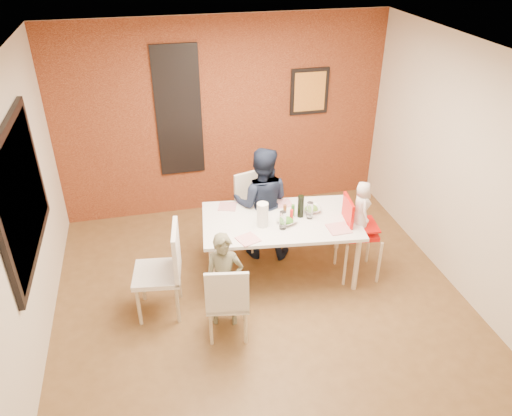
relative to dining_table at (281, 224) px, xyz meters
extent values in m
plane|color=brown|center=(-0.34, -0.50, -0.67)|extent=(4.50, 4.50, 0.00)
cube|color=white|center=(-0.34, -0.50, 2.03)|extent=(4.50, 4.50, 0.02)
cube|color=beige|center=(-0.34, 1.75, 0.68)|extent=(4.50, 0.02, 2.70)
cube|color=beige|center=(-0.34, -2.75, 0.68)|extent=(4.50, 0.02, 2.70)
cube|color=beige|center=(-2.59, -0.50, 0.68)|extent=(0.02, 4.50, 2.70)
cube|color=beige|center=(1.91, -0.50, 0.68)|extent=(0.02, 4.50, 2.70)
cube|color=maroon|center=(-0.34, 1.73, 0.68)|extent=(4.50, 0.02, 2.70)
cube|color=black|center=(-2.56, -0.30, 0.88)|extent=(0.05, 1.70, 1.30)
cube|color=black|center=(-2.54, -0.30, 0.88)|extent=(0.02, 1.55, 1.15)
cube|color=silver|center=(-0.94, 1.72, 0.83)|extent=(0.55, 0.03, 1.70)
cube|color=black|center=(-0.94, 1.71, 0.83)|extent=(0.60, 0.03, 1.76)
cube|color=black|center=(0.86, 1.71, 0.98)|extent=(0.54, 0.03, 0.64)
cube|color=gold|center=(0.86, 1.70, 0.98)|extent=(0.44, 0.01, 0.54)
cube|color=white|center=(0.00, 0.00, 0.05)|extent=(1.88, 1.20, 0.04)
cylinder|color=beige|center=(-0.85, -0.31, -0.32)|extent=(0.06, 0.06, 0.70)
cylinder|color=beige|center=(-0.75, 0.51, -0.32)|extent=(0.06, 0.06, 0.70)
cylinder|color=beige|center=(0.75, -0.51, -0.32)|extent=(0.06, 0.06, 0.70)
cylinder|color=beige|center=(0.85, 0.31, -0.32)|extent=(0.06, 0.06, 0.70)
cube|color=silver|center=(-0.78, -0.86, -0.25)|extent=(0.48, 0.48, 0.05)
cube|color=silver|center=(-0.82, -1.04, -0.01)|extent=(0.42, 0.11, 0.48)
cylinder|color=beige|center=(-0.59, -0.72, -0.47)|extent=(0.03, 0.03, 0.41)
cylinder|color=beige|center=(-0.64, -1.05, -0.47)|extent=(0.03, 0.03, 0.41)
cylinder|color=beige|center=(-0.92, -0.66, -0.47)|extent=(0.03, 0.03, 0.41)
cylinder|color=beige|center=(-0.98, -1.00, -0.47)|extent=(0.03, 0.03, 0.41)
cube|color=white|center=(-0.12, 0.60, -0.21)|extent=(0.56, 0.56, 0.05)
cube|color=white|center=(-0.17, 0.80, 0.05)|extent=(0.45, 0.16, 0.52)
cylinder|color=beige|center=(-0.25, 0.37, -0.45)|extent=(0.04, 0.04, 0.45)
cylinder|color=beige|center=(-0.35, 0.73, -0.45)|extent=(0.04, 0.04, 0.45)
cylinder|color=beige|center=(0.11, 0.47, -0.45)|extent=(0.04, 0.04, 0.45)
cylinder|color=beige|center=(0.01, 0.83, -0.45)|extent=(0.04, 0.04, 0.45)
cube|color=white|center=(-1.44, -0.37, -0.18)|extent=(0.55, 0.55, 0.06)
cube|color=white|center=(-1.22, -0.40, 0.10)|extent=(0.11, 0.49, 0.55)
cylinder|color=#BDAD8D|center=(-1.61, -0.15, -0.44)|extent=(0.04, 0.04, 0.48)
cylinder|color=#BDAD8D|center=(-1.22, -0.20, -0.44)|extent=(0.04, 0.04, 0.48)
cylinder|color=#BDAD8D|center=(-1.67, -0.54, -0.44)|extent=(0.04, 0.04, 0.48)
cylinder|color=#BDAD8D|center=(-1.27, -0.60, -0.44)|extent=(0.04, 0.04, 0.48)
cube|color=red|center=(0.89, -0.23, -0.09)|extent=(0.40, 0.40, 0.05)
cube|color=red|center=(0.72, -0.22, 0.15)|extent=(0.07, 0.36, 0.42)
cube|color=red|center=(0.89, -0.23, 0.01)|extent=(0.40, 0.40, 0.02)
cylinder|color=beige|center=(1.06, -0.46, -0.40)|extent=(0.03, 0.03, 0.56)
cylinder|color=beige|center=(0.66, -0.41, -0.40)|extent=(0.03, 0.03, 0.56)
cylinder|color=beige|center=(1.11, -0.06, -0.40)|extent=(0.03, 0.03, 0.56)
cylinder|color=beige|center=(0.71, -0.01, -0.40)|extent=(0.03, 0.03, 0.56)
imported|color=#615E45|center=(-0.78, -0.70, -0.13)|extent=(0.44, 0.33, 1.08)
imported|color=black|center=(-0.12, 0.44, 0.05)|extent=(0.83, 0.73, 1.44)
imported|color=silver|center=(0.87, -0.23, 0.25)|extent=(0.24, 0.33, 0.62)
cube|color=white|center=(-0.45, -0.32, 0.07)|extent=(0.27, 0.27, 0.01)
cube|color=white|center=(0.13, 0.34, 0.07)|extent=(0.21, 0.21, 0.01)
cube|color=white|center=(0.57, -0.34, 0.07)|extent=(0.24, 0.24, 0.01)
cube|color=silver|center=(-0.54, 0.42, 0.07)|extent=(0.26, 0.26, 0.01)
imported|color=silver|center=(0.04, -0.09, 0.09)|extent=(0.27, 0.27, 0.05)
imported|color=silver|center=(0.40, 0.10, 0.09)|extent=(0.25, 0.25, 0.05)
cylinder|color=black|center=(0.23, 0.01, 0.20)|extent=(0.07, 0.07, 0.27)
cylinder|color=white|center=(-0.03, -0.19, 0.17)|extent=(0.08, 0.08, 0.21)
cylinder|color=white|center=(0.33, -0.04, 0.17)|extent=(0.07, 0.07, 0.20)
cylinder|color=white|center=(-0.24, -0.08, 0.21)|extent=(0.13, 0.13, 0.28)
cylinder|color=red|center=(0.11, -0.06, 0.14)|extent=(0.04, 0.04, 0.15)
cylinder|color=#327426|center=(0.15, 0.03, 0.14)|extent=(0.04, 0.04, 0.16)
cylinder|color=brown|center=(0.06, 0.05, 0.14)|extent=(0.04, 0.04, 0.16)
cylinder|color=orange|center=(0.77, -0.05, 0.12)|extent=(0.06, 0.06, 0.11)
camera|label=1|loc=(-1.38, -4.64, 3.07)|focal=35.00mm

